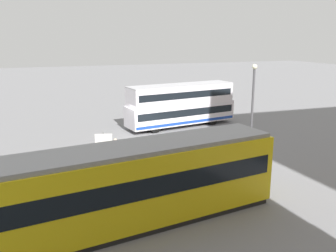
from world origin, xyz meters
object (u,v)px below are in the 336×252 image
at_px(tram_yellow, 113,189).
at_px(pedestrian_crossing, 162,157).
at_px(info_sign, 104,144).
at_px(double_decker_bus, 181,105).
at_px(pedestrian_near_railing, 116,149).
at_px(street_lamp, 253,102).

bearing_deg(tram_yellow, pedestrian_crossing, -126.49).
bearing_deg(info_sign, double_decker_bus, -133.90).
height_order(double_decker_bus, pedestrian_near_railing, double_decker_bus).
bearing_deg(pedestrian_crossing, tram_yellow, 53.51).
distance_m(double_decker_bus, pedestrian_near_railing, 11.28).
distance_m(double_decker_bus, info_sign, 12.88).
xyz_separation_m(double_decker_bus, street_lamp, (-1.38, 9.60, 1.75)).
height_order(pedestrian_near_railing, pedestrian_crossing, pedestrian_crossing).
xyz_separation_m(info_sign, street_lamp, (-10.30, 0.32, 2.03)).
height_order(tram_yellow, street_lamp, street_lamp).
bearing_deg(pedestrian_crossing, double_decker_bus, -117.83).
height_order(tram_yellow, pedestrian_crossing, tram_yellow).
bearing_deg(double_decker_bus, pedestrian_crossing, 62.17).
height_order(double_decker_bus, tram_yellow, double_decker_bus).
xyz_separation_m(pedestrian_crossing, info_sign, (3.22, -1.53, 0.71)).
relative_size(pedestrian_near_railing, pedestrian_crossing, 0.95).
relative_size(tram_yellow, street_lamp, 2.47).
xyz_separation_m(tram_yellow, pedestrian_near_railing, (-1.94, -8.48, -0.93)).
height_order(double_decker_bus, street_lamp, street_lamp).
bearing_deg(info_sign, tram_yellow, 82.50).
distance_m(pedestrian_near_railing, pedestrian_crossing, 3.62).
xyz_separation_m(tram_yellow, info_sign, (-0.94, -7.16, -0.16)).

